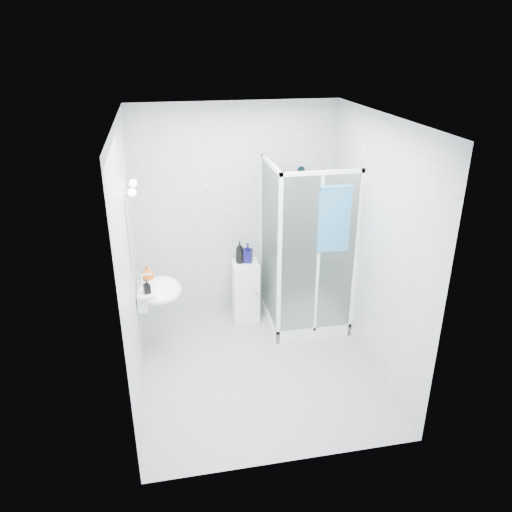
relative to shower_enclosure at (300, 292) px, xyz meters
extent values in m
cube|color=silver|center=(-0.67, -0.77, 0.85)|extent=(2.40, 2.60, 2.60)
cube|color=#A1A2A5|center=(-0.67, -0.77, -0.44)|extent=(2.40, 2.60, 0.01)
cube|color=white|center=(-0.67, -0.77, 2.15)|extent=(2.40, 2.60, 0.01)
cube|color=white|center=(0.08, 0.08, -0.39)|extent=(0.90, 0.90, 0.12)
cube|color=white|center=(-0.35, 0.08, 1.53)|extent=(0.04, 0.90, 0.04)
cube|color=white|center=(0.08, -0.35, 1.53)|extent=(0.90, 0.04, 0.04)
cube|color=white|center=(-0.35, -0.35, 0.55)|extent=(0.04, 0.04, 2.00)
cube|color=white|center=(-0.36, 0.08, 0.59)|extent=(0.02, 0.82, 1.84)
cube|color=white|center=(0.08, -0.36, 0.59)|extent=(0.82, 0.02, 1.84)
cube|color=white|center=(0.08, -0.35, 0.59)|extent=(0.03, 0.04, 1.84)
cylinder|color=silver|center=(0.08, 0.47, 0.90)|extent=(0.02, 0.02, 1.00)
cylinder|color=silver|center=(0.08, 0.44, 1.37)|extent=(0.09, 0.05, 0.09)
cylinder|color=silver|center=(0.13, 0.50, 0.60)|extent=(0.12, 0.04, 0.12)
cylinder|color=silver|center=(0.36, -0.39, 1.33)|extent=(0.03, 0.05, 0.03)
cube|color=white|center=(-1.81, -0.32, 0.30)|extent=(0.10, 0.40, 0.18)
ellipsoid|color=white|center=(-1.63, -0.32, 0.35)|extent=(0.46, 0.56, 0.20)
cube|color=white|center=(-1.75, -0.32, 0.40)|extent=(0.16, 0.50, 0.02)
cylinder|color=silver|center=(-1.81, -0.32, 0.48)|extent=(0.04, 0.04, 0.16)
cylinder|color=silver|center=(-1.76, -0.32, 0.55)|extent=(0.12, 0.02, 0.02)
cube|color=white|center=(-1.85, -0.32, 1.05)|extent=(0.02, 0.60, 0.70)
cylinder|color=silver|center=(-1.84, -0.48, 1.47)|extent=(0.05, 0.04, 0.04)
sphere|color=white|center=(-1.80, -0.48, 1.47)|extent=(0.08, 0.08, 0.08)
cylinder|color=silver|center=(-1.84, -0.16, 1.47)|extent=(0.05, 0.04, 0.04)
sphere|color=white|center=(-1.80, -0.16, 1.47)|extent=(0.08, 0.08, 0.08)
cylinder|color=silver|center=(-1.02, 0.50, 1.17)|extent=(0.02, 0.04, 0.02)
sphere|color=silver|center=(-1.02, 0.48, 1.17)|extent=(0.03, 0.03, 0.03)
cylinder|color=silver|center=(-0.82, 0.50, 1.17)|extent=(0.02, 0.04, 0.02)
sphere|color=silver|center=(-0.82, 0.48, 1.17)|extent=(0.03, 0.03, 0.03)
cube|color=white|center=(-0.61, 0.30, -0.07)|extent=(0.32, 0.32, 0.75)
cube|color=white|center=(-0.61, 0.15, -0.07)|extent=(0.28, 0.02, 0.64)
sphere|color=#C04F1B|center=(-0.51, 0.13, -0.04)|extent=(0.03, 0.03, 0.03)
cube|color=teal|center=(0.22, -0.40, 1.04)|extent=(0.34, 0.04, 0.70)
cylinder|color=teal|center=(0.22, -0.40, 1.39)|extent=(0.34, 0.05, 0.05)
imported|color=black|center=(-0.67, 0.31, 0.44)|extent=(0.12, 0.12, 0.27)
imported|color=#0B0B43|center=(-0.57, 0.32, 0.42)|extent=(0.14, 0.14, 0.24)
imported|color=#BF5616|center=(-1.74, -0.19, 0.50)|extent=(0.17, 0.17, 0.18)
imported|color=black|center=(-1.75, -0.47, 0.49)|extent=(0.08, 0.08, 0.15)
camera|label=1|loc=(-1.54, -5.06, 2.80)|focal=35.00mm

